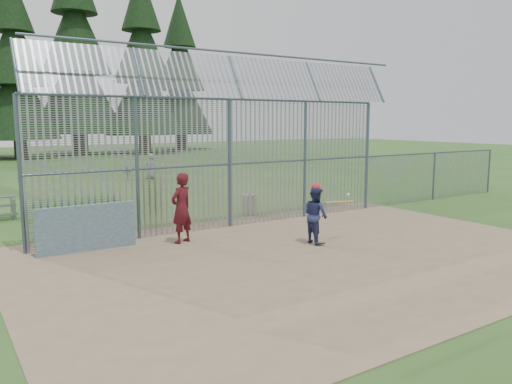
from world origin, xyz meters
TOP-DOWN VIEW (x-y plane):
  - ground at (0.00, 0.00)m, footprint 120.00×120.00m
  - dirt_infield at (0.00, -0.50)m, footprint 14.00×10.00m
  - dugout_wall at (-4.60, 2.90)m, footprint 2.50×0.12m
  - batter at (0.85, 0.33)m, footprint 0.63×0.79m
  - onlooker at (-2.19, 2.37)m, footprint 0.83×0.70m
  - bg_kid_standing at (2.80, 17.41)m, footprint 0.74×0.51m
  - bg_kid_seated at (1.30, 17.21)m, footprint 0.52×0.37m
  - batting_gear at (1.03, 0.29)m, footprint 1.24×0.44m
  - trash_can at (1.60, 4.87)m, footprint 0.56×0.56m
  - backstop_fence at (1.81, 3.43)m, footprint 20.09×0.81m
  - conifer_row at (1.93, 41.51)m, footprint 38.48×12.26m

SIDE VIEW (x-z plane):
  - ground at x=0.00m, z-range 0.00..0.00m
  - dirt_infield at x=0.00m, z-range 0.00..0.02m
  - trash_can at x=1.60m, z-range -0.03..0.79m
  - bg_kid_seated at x=1.30m, z-range 0.00..0.81m
  - dugout_wall at x=-4.60m, z-range 0.02..1.22m
  - bg_kid_standing at x=2.80m, z-range 0.00..1.46m
  - batter at x=0.85m, z-range 0.02..1.57m
  - onlooker at x=-2.19m, z-range 0.02..1.95m
  - batting_gear at x=1.03m, z-range 1.14..1.75m
  - backstop_fence at x=1.81m, z-range -0.29..5.01m
  - conifer_row at x=1.93m, z-range 0.73..20.93m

